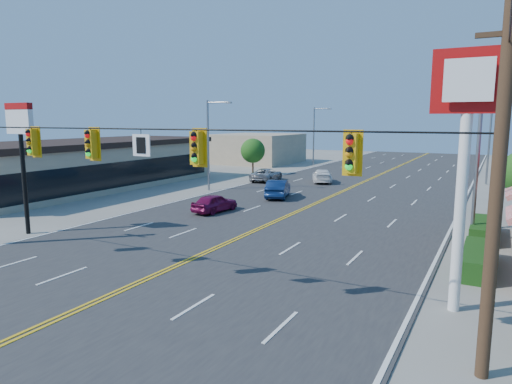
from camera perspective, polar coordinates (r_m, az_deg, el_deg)
The scene contains 19 objects.
ground at distance 18.03m, azimuth -16.34°, elevation -11.84°, with size 160.00×160.00×0.00m, color gray.
road at distance 34.65m, azimuth 7.44°, elevation -1.50°, with size 20.00×120.00×0.06m, color #2D2D30.
signal_span at distance 17.04m, azimuth -17.35°, elevation 3.82°, with size 24.32×0.34×9.00m.
kfc_pylon at distance 15.92m, azimuth 24.78°, elevation 7.24°, with size 2.20×0.36×8.50m.
strip_mall at distance 45.45m, azimuth -20.45°, elevation 3.33°, with size 10.40×26.40×4.40m.
pizza_hut_sign at distance 27.98m, azimuth -27.30°, elevation 5.72°, with size 1.90×0.30×6.85m.
streetlight_se at distance 25.98m, azimuth 25.52°, elevation 4.18°, with size 2.55×0.25×8.00m.
streetlight_ne at distance 49.93m, azimuth 26.94°, elevation 5.99°, with size 2.55×0.25×8.00m.
streetlight_sw at distance 40.88m, azimuth -5.77°, elevation 6.46°, with size 2.55×0.25×8.00m.
streetlight_nw at distance 64.11m, azimuth 7.41°, elevation 7.35°, with size 2.55×0.25×8.00m.
utility_pole_near at distance 29.96m, azimuth 28.56°, elevation 3.89°, with size 0.28×0.28×8.40m, color #47301E.
utility_pole_mid at distance 47.93m, azimuth 28.53°, elevation 5.41°, with size 0.28×0.28×8.40m, color #47301E.
utility_pole_far at distance 65.92m, azimuth 28.52°, elevation 6.11°, with size 0.28×0.28×8.40m, color #47301E.
tree_west at distance 52.38m, azimuth -0.40°, elevation 5.18°, with size 2.80×2.80×4.20m.
bld_west_far at distance 68.03m, azimuth 0.07°, elevation 5.48°, with size 11.00×12.00×4.20m, color tan.
car_magenta at distance 31.33m, azimuth -5.19°, elevation -1.47°, with size 1.48×3.68×1.25m, color maroon.
car_blue at distance 37.03m, azimuth 2.76°, elevation 0.34°, with size 1.54×4.40×1.45m, color #0D224F.
car_white at distance 46.51m, azimuth 8.26°, elevation 1.95°, with size 1.85×4.55×1.32m, color white.
car_silver at distance 46.96m, azimuth 1.32°, elevation 2.11°, with size 2.18×4.74×1.32m, color #A1A1A6.
Camera 1 is at (12.00, -11.89, 6.31)m, focal length 32.00 mm.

